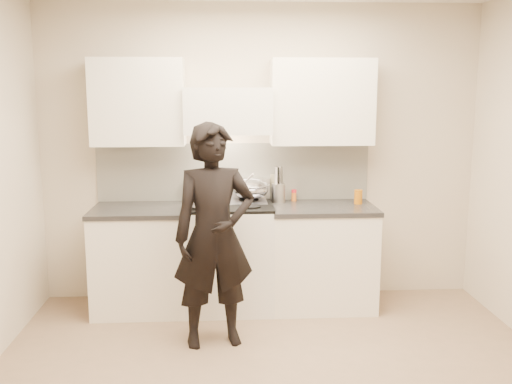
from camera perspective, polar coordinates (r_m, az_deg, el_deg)
room_shell at (r=3.87m, az=0.96°, el=5.27°), size 4.04×3.54×2.70m
stove at (r=5.11m, az=-2.68°, el=-6.37°), size 0.76×0.65×0.96m
counter_right at (r=5.19m, az=6.58°, el=-6.33°), size 0.92×0.67×0.92m
counter_left at (r=5.17m, az=-11.42°, el=-6.54°), size 0.82×0.67×0.92m
wok at (r=5.13m, az=-0.53°, el=0.28°), size 0.33×0.40×0.27m
stock_pot at (r=4.84m, az=-5.09°, el=-0.41°), size 0.36×0.27×0.17m
utensil_crock at (r=5.18m, az=2.24°, el=0.06°), size 0.12×0.12×0.33m
spice_jar at (r=5.26m, az=3.82°, el=-0.32°), size 0.05×0.05×0.11m
oil_glass at (r=5.20m, az=10.19°, el=-0.47°), size 0.07×0.07×0.13m
person at (r=4.30m, az=-4.20°, el=-4.40°), size 0.69×0.52×1.70m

